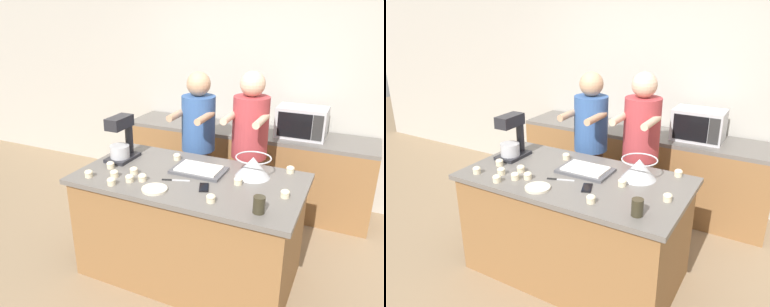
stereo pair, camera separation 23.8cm
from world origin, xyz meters
The scene contains 26 objects.
ground_plane centered at (0.00, 0.00, 0.00)m, with size 16.00×16.00×0.00m, color #937A5B.
back_wall centered at (0.00, 1.83, 1.35)m, with size 10.00×0.06×2.70m.
island_counter centered at (0.00, 0.00, 0.45)m, with size 1.80×0.97×0.90m.
back_counter centered at (0.00, 1.48, 0.44)m, with size 2.80×0.60×0.88m.
person_left centered at (-0.26, 0.75, 0.85)m, with size 0.34×0.50×1.61m.
person_right centered at (0.26, 0.75, 0.87)m, with size 0.35×0.51×1.65m.
stand_mixer centered at (-0.70, 0.09, 1.07)m, with size 0.20×0.30×0.39m.
mixing_bowl centered at (0.45, 0.22, 0.99)m, with size 0.29×0.29×0.17m.
baking_tray centered at (0.03, 0.12, 0.92)m, with size 0.43×0.29×0.04m.
microwave_oven centered at (0.61, 1.48, 1.04)m, with size 0.51×0.33×0.32m.
cell_phone centered at (0.19, -0.14, 0.91)m, with size 0.12×0.16×0.01m.
drinking_glass centered at (0.66, -0.33, 0.96)m, with size 0.08×0.08×0.12m.
small_plate centered at (-0.13, -0.33, 0.91)m, with size 0.19×0.19×0.02m.
knife centered at (-0.08, -0.12, 0.90)m, with size 0.21×0.09×0.01m.
cupcake_0 centered at (0.71, 0.42, 0.93)m, with size 0.07×0.07×0.06m.
cupcake_1 centered at (-0.26, 0.28, 0.93)m, with size 0.07×0.07×0.06m.
cupcake_2 centered at (-0.67, -0.13, 0.93)m, with size 0.07×0.07×0.06m.
cupcake_3 centered at (0.40, 0.03, 0.93)m, with size 0.07×0.07×0.06m.
cupcake_4 centered at (-0.38, -0.28, 0.93)m, with size 0.07×0.07×0.06m.
cupcake_5 centered at (-0.43, -0.14, 0.93)m, with size 0.07×0.07×0.06m.
cupcake_6 centered at (0.32, -0.32, 0.93)m, with size 0.07×0.07×0.06m.
cupcake_7 centered at (-0.47, -0.39, 0.93)m, with size 0.07×0.07×0.06m.
cupcake_8 centered at (-0.54, -0.26, 0.93)m, with size 0.07×0.07×0.06m.
cupcake_9 centered at (-0.72, -0.35, 0.93)m, with size 0.07×0.07×0.06m.
cupcake_10 centered at (-0.30, -0.23, 0.93)m, with size 0.07×0.07×0.06m.
cupcake_11 centered at (0.77, -0.04, 0.93)m, with size 0.07×0.07×0.06m.
Camera 2 is at (1.39, -2.35, 2.13)m, focal length 35.00 mm.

